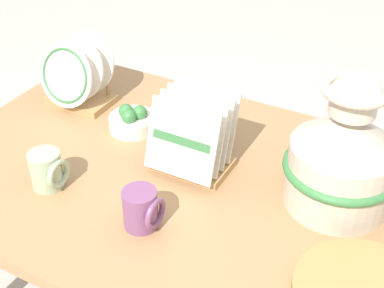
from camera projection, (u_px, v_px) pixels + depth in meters
name	position (u px, v px, depth m)	size (l,w,h in m)	color
display_table	(192.00, 197.00, 1.44)	(1.42, 0.90, 0.66)	#9E754C
ceramic_vase	(343.00, 157.00, 1.25)	(0.28, 0.28, 0.33)	beige
dish_rack_round_plates	(77.00, 81.00, 1.67)	(0.20, 0.18, 0.22)	tan
dish_rack_square_plates	(192.00, 142.00, 1.40)	(0.20, 0.18, 0.21)	tan
mug_sage_glaze	(48.00, 170.00, 1.35)	(0.09, 0.08, 0.10)	#9EB28E
mug_plum_glaze	(142.00, 209.00, 1.23)	(0.09, 0.08, 0.10)	#7A4770
fruit_bowl	(132.00, 120.00, 1.58)	(0.14, 0.14, 0.08)	white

